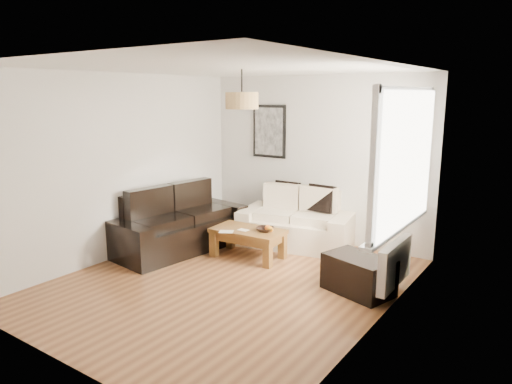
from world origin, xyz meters
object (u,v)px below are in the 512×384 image
Objects in this scene: loveseat_cream at (297,218)px; ottoman at (359,275)px; sofa_leather at (178,221)px; coffee_table at (248,243)px.

ottoman is at bearing -48.71° from loveseat_cream.
sofa_leather is 1.98× the size of coffee_table.
sofa_leather reaches higher than coffee_table.
loveseat_cream is 1.81m from sofa_leather.
sofa_leather is at bearing -165.71° from coffee_table.
sofa_leather is 2.89m from ottoman.
ottoman is at bearing -8.05° from coffee_table.
sofa_leather is (-1.38, -1.17, 0.02)m from loveseat_cream.
loveseat_cream is at bearing 72.21° from coffee_table.
ottoman reaches higher than coffee_table.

